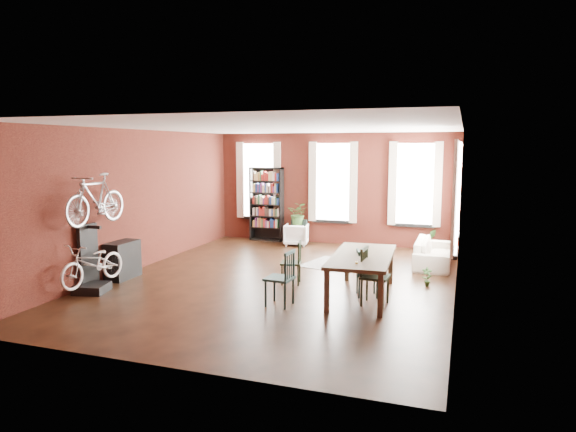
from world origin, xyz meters
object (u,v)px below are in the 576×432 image
at_px(bookshelf, 267,204).
at_px(dining_chair_d, 367,273).
at_px(dining_chair_b, 291,263).
at_px(dining_chair_c, 375,277).
at_px(console_table, 123,260).
at_px(dining_chair_a, 279,278).
at_px(cream_sofa, 434,248).
at_px(bike_trainer, 92,288).
at_px(plant_stand, 299,234).
at_px(white_armchair, 296,234).
at_px(bicycle_floor, 92,244).
at_px(dining_table, 362,276).

bearing_deg(bookshelf, dining_chair_d, -50.84).
distance_m(dining_chair_b, bookshelf, 5.03).
xyz_separation_m(dining_chair_c, console_table, (-5.43, 0.09, -0.11)).
xyz_separation_m(dining_chair_a, bookshelf, (-2.55, 5.88, 0.60)).
relative_size(bookshelf, cream_sofa, 1.06).
distance_m(dining_chair_a, bike_trainer, 3.77).
distance_m(console_table, plant_stand, 5.56).
height_order(dining_chair_d, bike_trainer, dining_chair_d).
relative_size(bike_trainer, plant_stand, 1.03).
bearing_deg(white_armchair, dining_chair_d, 112.98).
relative_size(dining_chair_c, bicycle_floor, 0.65).
xyz_separation_m(dining_table, dining_chair_c, (0.31, -0.40, 0.11)).
xyz_separation_m(dining_chair_c, bookshelf, (-4.15, 5.29, 0.59)).
xyz_separation_m(dining_chair_c, bike_trainer, (-5.32, -1.02, -0.43)).
bearing_deg(dining_table, dining_chair_a, -145.85).
bearing_deg(dining_chair_b, dining_chair_a, -0.82).
height_order(white_armchair, bike_trainer, white_armchair).
distance_m(white_armchair, console_table, 5.33).
distance_m(cream_sofa, plant_stand, 4.17).
xyz_separation_m(white_armchair, bike_trainer, (-2.25, -5.89, -0.25)).
bearing_deg(cream_sofa, bike_trainer, 126.95).
height_order(bookshelf, cream_sofa, bookshelf).
xyz_separation_m(white_armchair, console_table, (-2.35, -4.79, 0.07)).
distance_m(dining_chair_d, console_table, 5.21).
distance_m(dining_table, bike_trainer, 5.21).
bearing_deg(console_table, dining_chair_a, -10.12).
xyz_separation_m(dining_table, console_table, (-5.11, -0.31, -0.00)).
bearing_deg(dining_table, cream_sofa, 67.25).
height_order(dining_chair_c, plant_stand, dining_chair_c).
relative_size(dining_chair_a, dining_chair_c, 0.97).
bearing_deg(bike_trainer, console_table, 95.41).
relative_size(dining_table, bike_trainer, 4.16).
height_order(dining_chair_b, bicycle_floor, bicycle_floor).
distance_m(dining_chair_d, bike_trainer, 5.32).
relative_size(bike_trainer, console_table, 0.71).
distance_m(dining_chair_a, console_table, 3.89).
bearing_deg(bike_trainer, bookshelf, 79.45).
relative_size(console_table, bicycle_floor, 0.51).
relative_size(white_armchair, console_table, 0.84).
height_order(dining_chair_a, bicycle_floor, bicycle_floor).
xyz_separation_m(dining_chair_a, dining_chair_c, (1.60, 0.59, 0.02)).
height_order(dining_chair_b, bike_trainer, dining_chair_b).
relative_size(dining_chair_b, bicycle_floor, 0.56).
bearing_deg(bike_trainer, cream_sofa, 36.95).
relative_size(dining_chair_b, dining_chair_d, 1.00).
bearing_deg(console_table, plant_stand, 64.89).
xyz_separation_m(dining_chair_d, bike_trainer, (-5.09, -1.50, -0.36)).
xyz_separation_m(dining_chair_a, bicycle_floor, (-3.68, -0.40, 0.46)).
height_order(dining_chair_a, dining_chair_c, dining_chair_c).
relative_size(dining_chair_c, dining_chair_d, 1.16).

